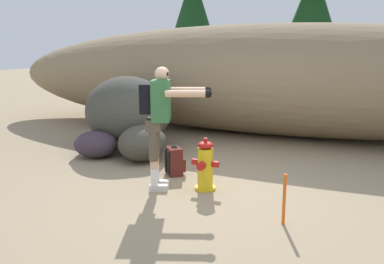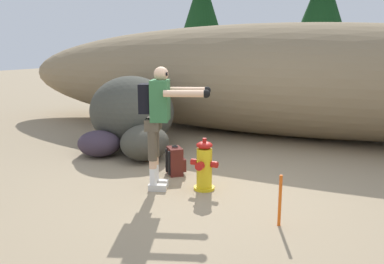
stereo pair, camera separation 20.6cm
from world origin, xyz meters
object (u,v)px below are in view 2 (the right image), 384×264
at_px(spare_backpack, 175,161).
at_px(boulder_large, 132,112).
at_px(boulder_small, 99,144).
at_px(boulder_mid, 145,142).
at_px(survey_stake, 280,201).
at_px(fire_hydrant, 204,166).
at_px(utility_worker, 159,112).

relative_size(spare_backpack, boulder_large, 0.26).
height_order(boulder_large, boulder_small, boulder_large).
height_order(boulder_mid, survey_stake, boulder_mid).
relative_size(boulder_mid, boulder_small, 1.24).
relative_size(spare_backpack, boulder_small, 0.58).
xyz_separation_m(fire_hydrant, utility_worker, (-0.59, -0.22, 0.76)).
relative_size(spare_backpack, survey_stake, 0.78).
relative_size(fire_hydrant, utility_worker, 0.43).
xyz_separation_m(utility_worker, boulder_small, (-1.89, 1.02, -0.86)).
height_order(fire_hydrant, survey_stake, fire_hydrant).
height_order(utility_worker, boulder_large, utility_worker).
xyz_separation_m(utility_worker, survey_stake, (1.83, -0.49, -0.81)).
distance_m(spare_backpack, boulder_large, 2.14).
height_order(fire_hydrant, spare_backpack, fire_hydrant).
height_order(boulder_large, boulder_mid, boulder_large).
distance_m(boulder_large, boulder_small, 1.04).
bearing_deg(spare_backpack, boulder_large, 100.03).
distance_m(utility_worker, boulder_mid, 1.74).
bearing_deg(boulder_mid, boulder_small, -169.62).
relative_size(fire_hydrant, boulder_small, 0.93).
bearing_deg(boulder_small, survey_stake, -22.20).
bearing_deg(boulder_mid, utility_worker, -50.02).
relative_size(fire_hydrant, boulder_mid, 0.75).
bearing_deg(fire_hydrant, utility_worker, -159.05).
distance_m(spare_backpack, survey_stake, 2.26).
bearing_deg(boulder_large, boulder_small, -98.28).
xyz_separation_m(boulder_mid, boulder_small, (-0.89, -0.16, -0.08)).
bearing_deg(boulder_mid, survey_stake, -30.76).
height_order(fire_hydrant, boulder_large, boulder_large).
bearing_deg(survey_stake, spare_backpack, 149.11).
height_order(boulder_large, survey_stake, boulder_large).
height_order(utility_worker, boulder_small, utility_worker).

